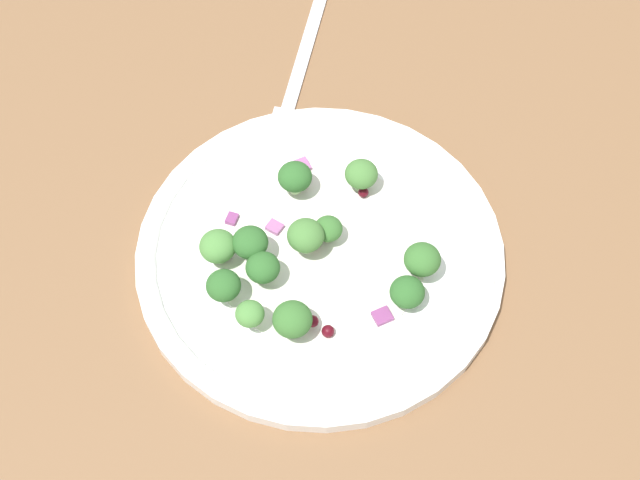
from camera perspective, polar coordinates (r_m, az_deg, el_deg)
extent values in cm
cube|color=brown|center=(71.00, 1.76, -1.84)|extent=(180.00, 180.00, 2.00)
cylinder|color=white|center=(69.78, 0.00, -0.91)|extent=(28.89, 28.89, 1.20)
torus|color=white|center=(69.27, 0.00, -0.65)|extent=(27.58, 27.58, 1.00)
cylinder|color=white|center=(69.18, 0.00, -0.61)|extent=(16.76, 16.76, 0.20)
cylinder|color=#8EB77A|center=(71.78, 2.64, 3.71)|extent=(1.00, 1.00, 1.00)
ellipsoid|color=#477A38|center=(70.81, 2.67, 4.27)|extent=(2.66, 2.66, 2.00)
cylinder|color=#9EC684|center=(68.13, -0.91, -0.27)|extent=(1.07, 1.07, 1.07)
ellipsoid|color=#477A38|center=(67.03, -0.93, 0.30)|extent=(2.86, 2.86, 2.15)
cylinder|color=#ADD18E|center=(69.08, 0.53, 0.29)|extent=(0.84, 0.84, 0.84)
ellipsoid|color=#386B2D|center=(68.23, 0.53, 0.73)|extent=(2.23, 2.23, 1.68)
cylinder|color=#ADD18E|center=(65.21, -4.48, -5.14)|extent=(0.80, 0.80, 0.80)
ellipsoid|color=#4C843D|center=(64.35, -4.53, -4.75)|extent=(2.15, 2.15, 1.61)
cylinder|color=#8EB77A|center=(67.05, -3.64, -2.28)|extent=(0.97, 0.97, 0.97)
ellipsoid|color=#2D6028|center=(66.04, -3.70, -1.78)|extent=(2.60, 2.60, 1.95)
cylinder|color=#9EC684|center=(68.01, -4.45, -0.70)|extent=(1.04, 1.04, 1.04)
ellipsoid|color=#2D6028|center=(66.95, -4.52, -0.15)|extent=(2.76, 2.76, 2.07)
cylinder|color=#9EC684|center=(66.85, 5.55, -3.83)|extent=(0.99, 0.99, 0.99)
ellipsoid|color=#2D6028|center=(65.81, 5.63, -3.35)|extent=(2.63, 2.63, 1.98)
cylinder|color=#ADD18E|center=(67.81, 6.49, -1.79)|extent=(1.05, 1.05, 1.05)
ellipsoid|color=#386B2D|center=(66.73, 6.60, -1.25)|extent=(2.81, 2.81, 2.11)
cylinder|color=#8EB77A|center=(66.51, -6.13, -3.41)|extent=(0.98, 0.98, 0.98)
ellipsoid|color=#2D6028|center=(65.48, -6.23, -2.92)|extent=(2.60, 2.60, 1.95)
cylinder|color=#9EC684|center=(65.00, -1.76, -5.64)|extent=(1.09, 1.09, 1.09)
ellipsoid|color=#386B2D|center=(63.83, -1.79, -5.12)|extent=(2.92, 2.92, 2.19)
cylinder|color=#ADD18E|center=(71.32, -1.75, 3.42)|extent=(1.03, 1.03, 1.03)
ellipsoid|color=#2D6028|center=(70.32, -1.77, 4.01)|extent=(2.75, 2.75, 2.06)
cylinder|color=#9EC684|center=(68.41, -6.49, -0.95)|extent=(1.06, 1.06, 1.06)
ellipsoid|color=#4C843D|center=(67.32, -6.59, -0.40)|extent=(2.83, 2.83, 2.12)
sphere|color=#4C0A14|center=(71.53, 2.80, 3.08)|extent=(0.85, 0.85, 0.85)
sphere|color=maroon|center=(72.08, -1.15, 3.82)|extent=(0.88, 0.88, 0.88)
sphere|color=#4C0A14|center=(68.95, -1.19, 0.32)|extent=(0.87, 0.87, 0.87)
sphere|color=maroon|center=(68.45, -0.30, -0.15)|extent=(0.84, 0.84, 0.84)
sphere|color=maroon|center=(72.75, -1.42, 4.65)|extent=(0.90, 0.90, 0.90)
sphere|color=#4C0A14|center=(65.12, -0.48, -5.25)|extent=(0.90, 0.90, 0.90)
sphere|color=#4C0A14|center=(65.24, 0.52, -5.89)|extent=(0.96, 0.96, 0.96)
cube|color=#A35B93|center=(70.01, -2.94, 0.84)|extent=(1.50, 1.41, 0.38)
cube|color=#A35B93|center=(68.79, -6.33, -0.92)|extent=(1.40, 1.58, 0.32)
cube|color=#A35B93|center=(73.39, -1.15, 4.82)|extent=(1.50, 1.38, 0.37)
cube|color=#843D75|center=(70.72, -5.68, 1.35)|extent=(1.28, 1.33, 0.46)
cube|color=#843D75|center=(66.19, 4.03, -4.90)|extent=(1.44, 1.55, 0.37)
cube|color=silver|center=(83.82, -0.91, 12.29)|extent=(11.02, 11.87, 0.50)
cube|color=silver|center=(77.83, -2.39, 7.46)|extent=(4.20, 4.28, 0.50)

